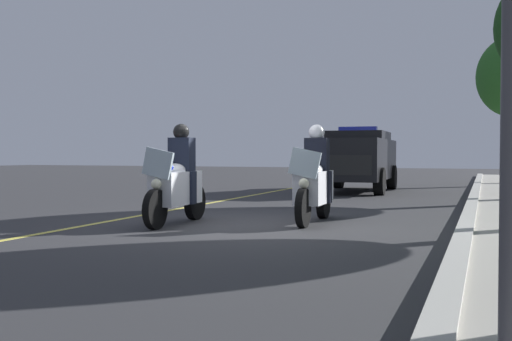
# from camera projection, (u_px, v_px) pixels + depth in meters

# --- Properties ---
(ground_plane) EXTENTS (80.00, 80.00, 0.00)m
(ground_plane) POSITION_uv_depth(u_px,v_px,m) (241.00, 225.00, 10.18)
(ground_plane) COLOR #333335
(curb_strip) EXTENTS (48.00, 0.24, 0.15)m
(curb_strip) POSITION_uv_depth(u_px,v_px,m) (465.00, 230.00, 8.89)
(curb_strip) COLOR #B7B5AD
(curb_strip) RESTS_ON ground
(lane_stripe_center) EXTENTS (48.00, 0.12, 0.01)m
(lane_stripe_center) POSITION_uv_depth(u_px,v_px,m) (120.00, 219.00, 11.03)
(lane_stripe_center) COLOR #E0D14C
(lane_stripe_center) RESTS_ON ground
(police_motorcycle_lead_left) EXTENTS (2.14, 0.58, 1.72)m
(police_motorcycle_lead_left) POSITION_uv_depth(u_px,v_px,m) (177.00, 183.00, 10.26)
(police_motorcycle_lead_left) COLOR black
(police_motorcycle_lead_left) RESTS_ON ground
(police_motorcycle_lead_right) EXTENTS (2.14, 0.58, 1.72)m
(police_motorcycle_lead_right) POSITION_uv_depth(u_px,v_px,m) (314.00, 183.00, 10.49)
(police_motorcycle_lead_right) COLOR black
(police_motorcycle_lead_right) RESTS_ON ground
(police_suv) EXTENTS (4.97, 2.21, 2.05)m
(police_suv) POSITION_uv_depth(u_px,v_px,m) (357.00, 158.00, 19.05)
(police_suv) COLOR black
(police_suv) RESTS_ON ground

